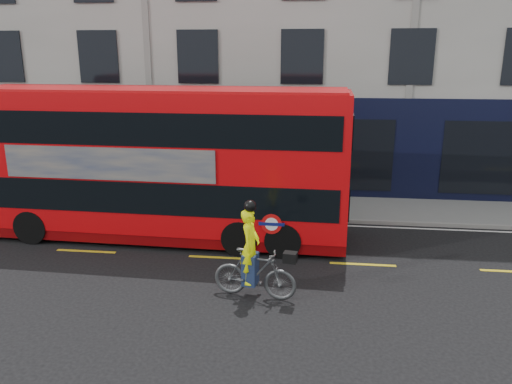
# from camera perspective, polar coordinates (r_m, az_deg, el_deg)

# --- Properties ---
(ground) EXTENTS (120.00, 120.00, 0.00)m
(ground) POSITION_cam_1_polar(r_m,az_deg,el_deg) (14.36, -21.38, -8.58)
(ground) COLOR black
(ground) RESTS_ON ground
(pavement) EXTENTS (60.00, 3.00, 0.12)m
(pavement) POSITION_cam_1_polar(r_m,az_deg,el_deg) (19.92, -12.76, -1.05)
(pavement) COLOR gray
(pavement) RESTS_ON ground
(kerb) EXTENTS (60.00, 0.12, 0.13)m
(kerb) POSITION_cam_1_polar(r_m,az_deg,el_deg) (18.58, -14.28, -2.33)
(kerb) COLOR gray
(kerb) RESTS_ON ground
(building_terrace) EXTENTS (50.00, 10.07, 15.00)m
(building_terrace) POSITION_cam_1_polar(r_m,az_deg,el_deg) (25.36, -8.74, 19.59)
(building_terrace) COLOR #AFABA5
(building_terrace) RESTS_ON ground
(road_edge_line) EXTENTS (58.00, 0.10, 0.01)m
(road_edge_line) POSITION_cam_1_polar(r_m,az_deg,el_deg) (18.33, -14.60, -2.80)
(road_edge_line) COLOR silver
(road_edge_line) RESTS_ON ground
(lane_dashes) EXTENTS (58.00, 0.12, 0.01)m
(lane_dashes) POSITION_cam_1_polar(r_m,az_deg,el_deg) (15.59, -18.83, -6.42)
(lane_dashes) COLOR gold
(lane_dashes) RESTS_ON ground
(bus) EXTENTS (11.59, 2.96, 4.64)m
(bus) POSITION_cam_1_polar(r_m,az_deg,el_deg) (15.57, -10.86, 3.28)
(bus) COLOR red
(bus) RESTS_ON ground
(cyclist) EXTENTS (2.07, 0.88, 2.40)m
(cyclist) POSITION_cam_1_polar(r_m,az_deg,el_deg) (11.84, -0.27, -8.42)
(cyclist) COLOR #4E5153
(cyclist) RESTS_ON ground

